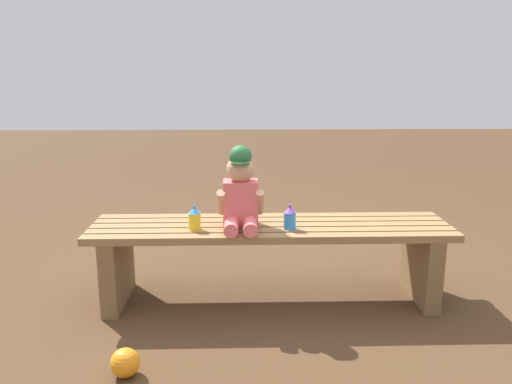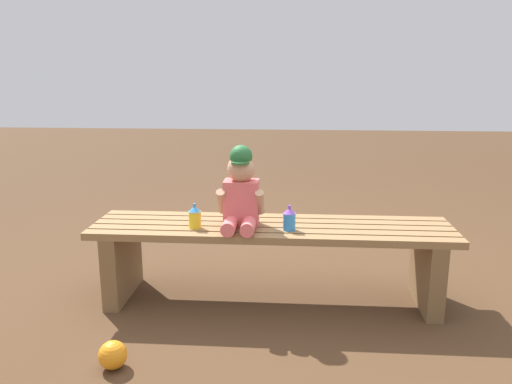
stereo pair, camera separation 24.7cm
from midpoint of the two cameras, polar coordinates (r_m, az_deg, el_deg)
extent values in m
plane|color=#4C331E|center=(2.71, 4.37, -11.98)|extent=(16.00, 16.00, 0.00)
cube|color=olive|center=(2.40, 4.53, -5.35)|extent=(1.80, 0.07, 0.04)
cube|color=olive|center=(2.48, 4.53, -4.71)|extent=(1.80, 0.07, 0.04)
cube|color=olive|center=(2.57, 4.52, -4.11)|extent=(1.80, 0.07, 0.04)
cube|color=olive|center=(2.65, 4.52, -3.55)|extent=(1.80, 0.07, 0.04)
cube|color=olive|center=(2.73, 4.51, -3.02)|extent=(1.80, 0.07, 0.04)
cube|color=brown|center=(2.74, -12.27, -7.72)|extent=(0.08, 0.42, 0.37)
cube|color=brown|center=(2.75, 21.10, -8.25)|extent=(0.08, 0.42, 0.37)
cube|color=#E56666|center=(2.51, 1.15, -1.28)|extent=(0.17, 0.12, 0.23)
sphere|color=tan|center=(2.48, 1.17, 2.59)|extent=(0.14, 0.14, 0.14)
cylinder|color=#266633|center=(2.43, 1.13, 3.29)|extent=(0.09, 0.09, 0.01)
sphere|color=#266633|center=(2.47, 1.18, 3.98)|extent=(0.11, 0.11, 0.11)
cylinder|color=#F06B6B|center=(2.42, -0.08, -3.83)|extent=(0.07, 0.16, 0.07)
cylinder|color=#F06B6B|center=(2.42, 2.05, -3.88)|extent=(0.07, 0.16, 0.07)
cylinder|color=tan|center=(2.49, -1.04, -1.10)|extent=(0.04, 0.12, 0.14)
cylinder|color=tan|center=(2.48, 3.28, -1.18)|extent=(0.04, 0.12, 0.14)
cylinder|color=yellow|center=(2.50, -4.07, -3.14)|extent=(0.06, 0.06, 0.08)
cone|color=#338CE5|center=(2.48, -4.10, -1.93)|extent=(0.06, 0.06, 0.03)
cylinder|color=#338CE5|center=(2.48, -4.10, -1.53)|extent=(0.01, 0.01, 0.02)
cylinder|color=#338CE5|center=(2.48, 6.61, -3.35)|extent=(0.06, 0.06, 0.08)
cone|color=#8C4CCC|center=(2.46, 6.64, -2.13)|extent=(0.06, 0.06, 0.03)
cylinder|color=#8C4CCC|center=(2.46, 6.65, -1.73)|extent=(0.01, 0.01, 0.02)
sphere|color=orange|center=(2.17, -12.51, -17.49)|extent=(0.11, 0.11, 0.11)
camera|label=1|loc=(0.12, -87.14, 0.68)|focal=35.70mm
camera|label=2|loc=(0.12, 92.86, -0.68)|focal=35.70mm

